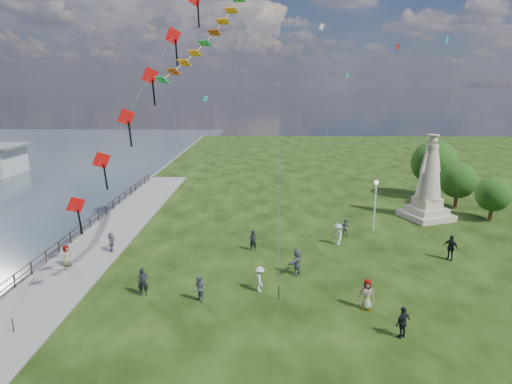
{
  "coord_description": "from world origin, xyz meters",
  "views": [
    {
      "loc": [
        -0.34,
        -20.65,
        12.64
      ],
      "look_at": [
        -1.0,
        8.0,
        5.5
      ],
      "focal_mm": 30.0,
      "sensor_mm": 36.0,
      "label": 1
    }
  ],
  "objects_px": {
    "person_3": "(403,322)",
    "person_8": "(338,234)",
    "person_5": "(112,243)",
    "person_0": "(143,282)",
    "lamppost": "(376,194)",
    "person_10": "(67,257)",
    "statue": "(428,188)",
    "person_7": "(345,227)",
    "person_9": "(451,248)",
    "person_2": "(260,279)",
    "person_6": "(253,240)",
    "person_11": "(297,262)",
    "person_1": "(199,289)",
    "person_4": "(367,294)"
  },
  "relations": [
    {
      "from": "statue",
      "to": "lamppost",
      "type": "distance_m",
      "value": 7.13
    },
    {
      "from": "lamppost",
      "to": "person_8",
      "type": "xyz_separation_m",
      "value": [
        -3.76,
        -3.61,
        -2.45
      ]
    },
    {
      "from": "lamppost",
      "to": "person_7",
      "type": "xyz_separation_m",
      "value": [
        -2.75,
        -1.21,
        -2.61
      ]
    },
    {
      "from": "person_4",
      "to": "person_11",
      "type": "distance_m",
      "value": 5.89
    },
    {
      "from": "lamppost",
      "to": "person_3",
      "type": "bearing_deg",
      "value": -98.82
    },
    {
      "from": "person_2",
      "to": "person_6",
      "type": "xyz_separation_m",
      "value": [
        -0.61,
        6.89,
        0.01
      ]
    },
    {
      "from": "person_1",
      "to": "person_11",
      "type": "xyz_separation_m",
      "value": [
        6.11,
        3.97,
        0.1
      ]
    },
    {
      "from": "person_7",
      "to": "person_1",
      "type": "bearing_deg",
      "value": 83.8
    },
    {
      "from": "person_3",
      "to": "person_10",
      "type": "bearing_deg",
      "value": -56.48
    },
    {
      "from": "person_4",
      "to": "person_11",
      "type": "xyz_separation_m",
      "value": [
        -3.71,
        4.57,
        0.02
      ]
    },
    {
      "from": "person_3",
      "to": "person_2",
      "type": "bearing_deg",
      "value": -69.04
    },
    {
      "from": "lamppost",
      "to": "person_3",
      "type": "relative_size",
      "value": 2.64
    },
    {
      "from": "statue",
      "to": "person_5",
      "type": "relative_size",
      "value": 5.33
    },
    {
      "from": "person_3",
      "to": "person_8",
      "type": "height_order",
      "value": "person_8"
    },
    {
      "from": "person_2",
      "to": "person_9",
      "type": "relative_size",
      "value": 0.84
    },
    {
      "from": "person_7",
      "to": "person_6",
      "type": "bearing_deg",
      "value": 61.37
    },
    {
      "from": "person_7",
      "to": "person_9",
      "type": "xyz_separation_m",
      "value": [
        6.82,
        -5.37,
        0.24
      ]
    },
    {
      "from": "person_2",
      "to": "person_7",
      "type": "height_order",
      "value": "person_2"
    },
    {
      "from": "person_1",
      "to": "person_2",
      "type": "bearing_deg",
      "value": 70.98
    },
    {
      "from": "person_2",
      "to": "person_3",
      "type": "xyz_separation_m",
      "value": [
        7.41,
        -4.98,
        0.06
      ]
    },
    {
      "from": "person_6",
      "to": "person_11",
      "type": "distance_m",
      "value": 5.4
    },
    {
      "from": "statue",
      "to": "person_6",
      "type": "bearing_deg",
      "value": -173.08
    },
    {
      "from": "person_5",
      "to": "person_6",
      "type": "relative_size",
      "value": 0.93
    },
    {
      "from": "person_6",
      "to": "person_0",
      "type": "bearing_deg",
      "value": -138.15
    },
    {
      "from": "person_1",
      "to": "person_2",
      "type": "xyz_separation_m",
      "value": [
        3.6,
        1.48,
        -0.03
      ]
    },
    {
      "from": "lamppost",
      "to": "person_0",
      "type": "relative_size",
      "value": 2.54
    },
    {
      "from": "person_2",
      "to": "person_11",
      "type": "height_order",
      "value": "person_11"
    },
    {
      "from": "person_1",
      "to": "person_10",
      "type": "height_order",
      "value": "person_1"
    },
    {
      "from": "lamppost",
      "to": "person_10",
      "type": "relative_size",
      "value": 2.98
    },
    {
      "from": "person_6",
      "to": "person_9",
      "type": "xyz_separation_m",
      "value": [
        14.71,
        -1.55,
        0.14
      ]
    },
    {
      "from": "person_5",
      "to": "person_0",
      "type": "bearing_deg",
      "value": -154.94
    },
    {
      "from": "person_10",
      "to": "statue",
      "type": "bearing_deg",
      "value": -50.04
    },
    {
      "from": "person_1",
      "to": "person_3",
      "type": "xyz_separation_m",
      "value": [
        11.01,
        -3.5,
        0.04
      ]
    },
    {
      "from": "person_5",
      "to": "statue",
      "type": "bearing_deg",
      "value": -78.51
    },
    {
      "from": "person_3",
      "to": "person_11",
      "type": "bearing_deg",
      "value": -91.82
    },
    {
      "from": "person_4",
      "to": "person_11",
      "type": "height_order",
      "value": "person_11"
    },
    {
      "from": "person_3",
      "to": "person_5",
      "type": "bearing_deg",
      "value": -65.63
    },
    {
      "from": "person_7",
      "to": "person_11",
      "type": "bearing_deg",
      "value": 95.41
    },
    {
      "from": "person_6",
      "to": "person_11",
      "type": "bearing_deg",
      "value": -62.26
    },
    {
      "from": "person_2",
      "to": "person_9",
      "type": "bearing_deg",
      "value": -83.13
    },
    {
      "from": "statue",
      "to": "person_0",
      "type": "relative_size",
      "value": 4.49
    },
    {
      "from": "person_1",
      "to": "person_10",
      "type": "xyz_separation_m",
      "value": [
        -10.21,
        4.8,
        -0.06
      ]
    },
    {
      "from": "person_5",
      "to": "person_7",
      "type": "relative_size",
      "value": 1.06
    },
    {
      "from": "person_7",
      "to": "person_0",
      "type": "bearing_deg",
      "value": 73.98
    },
    {
      "from": "person_9",
      "to": "person_11",
      "type": "height_order",
      "value": "person_9"
    },
    {
      "from": "person_1",
      "to": "person_9",
      "type": "distance_m",
      "value": 18.97
    },
    {
      "from": "statue",
      "to": "person_1",
      "type": "distance_m",
      "value": 26.22
    },
    {
      "from": "person_11",
      "to": "person_6",
      "type": "bearing_deg",
      "value": -113.4
    },
    {
      "from": "person_0",
      "to": "person_8",
      "type": "bearing_deg",
      "value": 13.92
    },
    {
      "from": "lamppost",
      "to": "person_1",
      "type": "distance_m",
      "value": 19.28
    }
  ]
}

